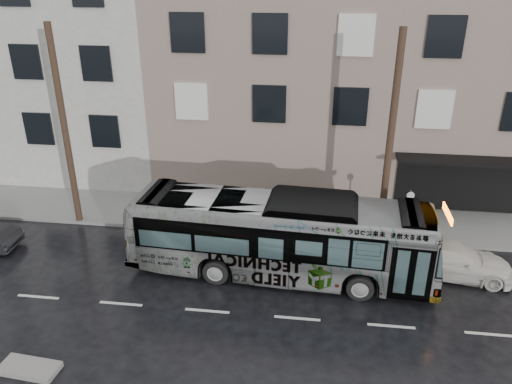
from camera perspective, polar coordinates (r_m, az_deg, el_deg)
ground at (r=20.29m, az=-4.05°, el=-9.10°), size 120.00×120.00×0.00m
sidewalk at (r=24.41m, az=-1.84°, el=-2.65°), size 90.00×3.60×0.15m
building_taupe at (r=29.82m, az=10.28°, el=13.07°), size 20.00×12.00×11.00m
utility_pole_front at (r=21.09m, az=15.07°, el=5.53°), size 0.30×0.30×9.00m
utility_pole_rear at (r=23.65m, az=-21.03°, el=6.75°), size 0.30×0.30×9.00m
sign_post at (r=22.51m, az=16.93°, el=-2.62°), size 0.06×0.06×2.40m
bus at (r=19.38m, az=2.80°, el=-5.05°), size 12.03×3.51×3.31m
white_sedan at (r=21.20m, az=21.50°, el=-7.22°), size 4.78×2.39×1.33m
slush_pile at (r=17.41m, az=-24.48°, el=-17.86°), size 1.86×0.95×0.18m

